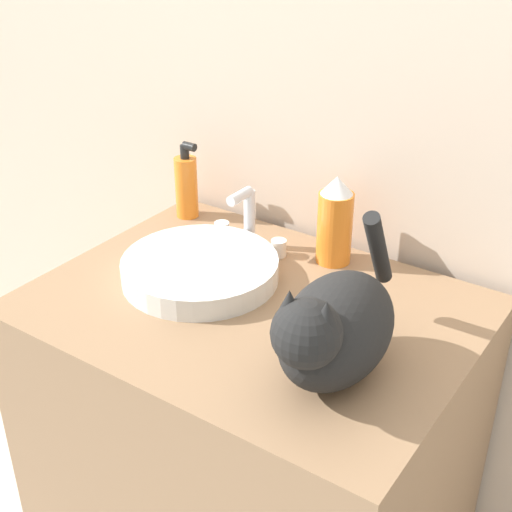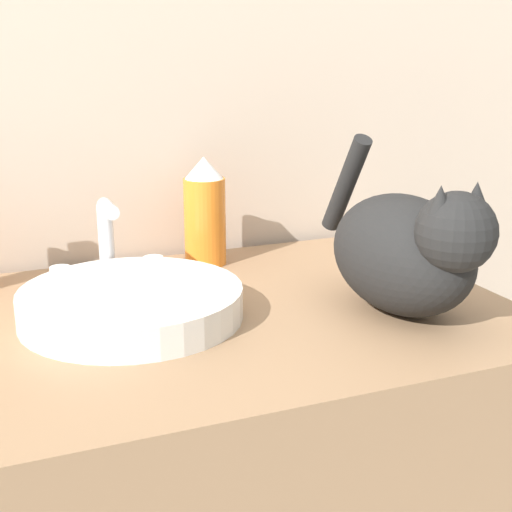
# 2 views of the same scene
# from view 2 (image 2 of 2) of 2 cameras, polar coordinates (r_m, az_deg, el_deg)

# --- Properties ---
(sink_basin) EXTENTS (0.30, 0.30, 0.04)m
(sink_basin) POSITION_cam_2_polar(r_m,az_deg,el_deg) (0.98, -9.92, -3.77)
(sink_basin) COLOR white
(sink_basin) RESTS_ON vanity_cabinet
(faucet) EXTENTS (0.18, 0.08, 0.14)m
(faucet) POSITION_cam_2_polar(r_m,az_deg,el_deg) (1.12, -11.80, 0.47)
(faucet) COLOR silver
(faucet) RESTS_ON vanity_cabinet
(cat) EXTENTS (0.17, 0.36, 0.24)m
(cat) POSITION_cam_2_polar(r_m,az_deg,el_deg) (0.99, 12.07, 0.52)
(cat) COLOR black
(cat) RESTS_ON vanity_cabinet
(spray_bottle) EXTENTS (0.07, 0.07, 0.18)m
(spray_bottle) POSITION_cam_2_polar(r_m,az_deg,el_deg) (1.20, -4.12, 3.47)
(spray_bottle) COLOR orange
(spray_bottle) RESTS_ON vanity_cabinet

